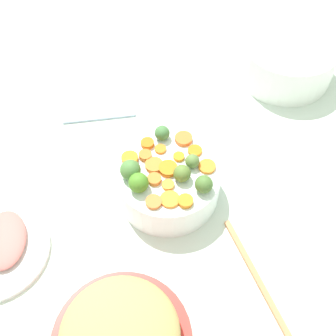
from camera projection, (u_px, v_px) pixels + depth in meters
The scene contains 28 objects.
tabletop at pixel (181, 203), 0.96m from camera, with size 2.40×2.40×0.02m, color silver.
serving_bowl_carrots at pixel (168, 182), 0.93m from camera, with size 0.23×0.23×0.09m, color white.
stuffing_mound at pixel (120, 334), 0.63m from camera, with size 0.18×0.18×0.06m, color tan.
carrot_slice_0 at pixel (168, 169), 0.89m from camera, with size 0.04×0.04×0.01m, color orange.
carrot_slice_1 at pixel (195, 151), 0.92m from camera, with size 0.03×0.03×0.01m, color orange.
carrot_slice_2 at pixel (154, 165), 0.90m from camera, with size 0.04×0.04×0.01m, color orange.
carrot_slice_3 at pixel (147, 143), 0.93m from camera, with size 0.03×0.03×0.01m, color orange.
carrot_slice_4 at pixel (187, 201), 0.84m from camera, with size 0.03×0.03×0.01m, color orange.
carrot_slice_5 at pixel (130, 158), 0.91m from camera, with size 0.04×0.04×0.01m, color orange.
carrot_slice_6 at pixel (184, 139), 0.94m from camera, with size 0.04×0.04×0.01m, color orange.
carrot_slice_7 at pixel (154, 202), 0.84m from camera, with size 0.03×0.03×0.01m, color orange.
carrot_slice_8 at pixel (207, 167), 0.90m from camera, with size 0.04×0.04×0.01m, color orange.
carrot_slice_9 at pixel (170, 199), 0.85m from camera, with size 0.04×0.04×0.01m, color orange.
carrot_slice_10 at pixel (168, 185), 0.87m from camera, with size 0.03×0.03×0.01m, color orange.
carrot_slice_11 at pixel (160, 149), 0.92m from camera, with size 0.03×0.03×0.01m, color orange.
carrot_slice_12 at pixel (154, 178), 0.88m from camera, with size 0.03×0.03×0.01m, color orange.
carrot_slice_13 at pixel (145, 155), 0.91m from camera, with size 0.03×0.03×0.01m, color orange.
carrot_slice_14 at pixel (178, 157), 0.91m from camera, with size 0.02×0.02×0.01m, color orange.
brussels_sprout_0 at pixel (162, 133), 0.93m from camera, with size 0.03×0.03×0.03m, color #477A41.
brussels_sprout_1 at pixel (204, 184), 0.85m from camera, with size 0.04×0.04×0.04m, color #4E7535.
brussels_sprout_2 at pixel (192, 161), 0.89m from camera, with size 0.03×0.03×0.03m, color #5D7E3F.
brussels_sprout_3 at pixel (139, 183), 0.85m from camera, with size 0.04×0.04×0.04m, color #4D8828.
brussels_sprout_4 at pixel (183, 174), 0.87m from camera, with size 0.04×0.04×0.04m, color olive.
brussels_sprout_5 at pixel (130, 170), 0.87m from camera, with size 0.04×0.04×0.04m, color #4E7E3D.
wooden_spoon at pixel (283, 326), 0.79m from camera, with size 0.12×0.33×0.01m.
casserole_dish at pixel (287, 60), 1.15m from camera, with size 0.26×0.26×0.11m, color white.
ham_slice_main at pixel (4, 240), 0.87m from camera, with size 0.14×0.09×0.02m, color #C56F68.
dish_towel at pixel (98, 99), 1.14m from camera, with size 0.19×0.16×0.01m, color #9DB1C5.
Camera 1 is at (0.08, 0.49, 0.83)m, focal length 45.37 mm.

